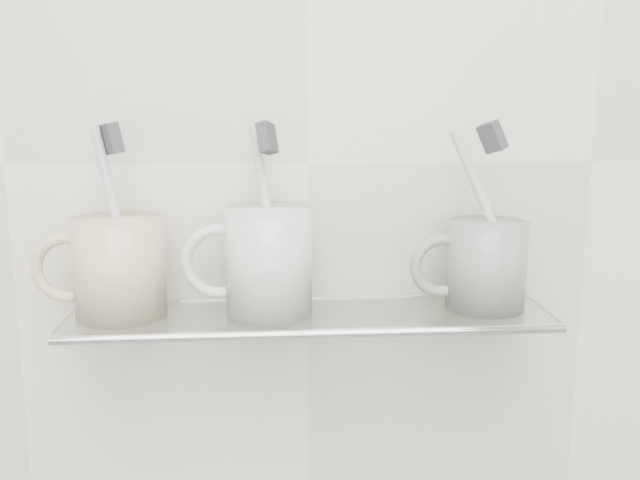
{
  "coord_description": "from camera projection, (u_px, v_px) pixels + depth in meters",
  "views": [
    {
      "loc": [
        -0.04,
        0.33,
        1.32
      ],
      "look_at": [
        0.01,
        1.04,
        1.18
      ],
      "focal_mm": 40.0,
      "sensor_mm": 36.0,
      "label": 1
    }
  ],
  "objects": [
    {
      "name": "wall_back",
      "position": [
        307.0,
        164.0,
        0.77
      ],
      "size": [
        2.5,
        0.0,
        2.5
      ],
      "primitive_type": "plane",
      "rotation": [
        1.57,
        0.0,
        0.0
      ],
      "color": "beige",
      "rests_on": "ground"
    },
    {
      "name": "shelf_glass",
      "position": [
        310.0,
        316.0,
        0.74
      ],
      "size": [
        0.5,
        0.12,
        0.01
      ],
      "primitive_type": "cube",
      "color": "silver",
      "rests_on": "wall_back"
    },
    {
      "name": "shelf_rail",
      "position": [
        314.0,
        334.0,
        0.69
      ],
      "size": [
        0.5,
        0.01,
        0.01
      ],
      "primitive_type": "cylinder",
      "rotation": [
        0.0,
        1.57,
        0.0
      ],
      "color": "silver",
      "rests_on": "shelf_glass"
    },
    {
      "name": "bracket_left",
      "position": [
        116.0,
        317.0,
        0.78
      ],
      "size": [
        0.02,
        0.03,
        0.02
      ],
      "primitive_type": "cylinder",
      "rotation": [
        1.57,
        0.0,
        0.0
      ],
      "color": "silver",
      "rests_on": "wall_back"
    },
    {
      "name": "bracket_right",
      "position": [
        493.0,
        309.0,
        0.81
      ],
      "size": [
        0.02,
        0.03,
        0.02
      ],
      "primitive_type": "cylinder",
      "rotation": [
        1.57,
        0.0,
        0.0
      ],
      "color": "silver",
      "rests_on": "wall_back"
    },
    {
      "name": "mug_left",
      "position": [
        120.0,
        267.0,
        0.72
      ],
      "size": [
        0.12,
        0.12,
        0.1
      ],
      "primitive_type": "cylinder",
      "rotation": [
        0.0,
        0.0,
        0.34
      ],
      "color": "beige",
      "rests_on": "shelf_glass"
    },
    {
      "name": "mug_left_handle",
      "position": [
        67.0,
        268.0,
        0.72
      ],
      "size": [
        0.07,
        0.01,
        0.07
      ],
      "primitive_type": "torus",
      "rotation": [
        1.57,
        0.0,
        0.0
      ],
      "color": "beige",
      "rests_on": "mug_left"
    },
    {
      "name": "toothbrush_left",
      "position": [
        117.0,
        219.0,
        0.71
      ],
      "size": [
        0.05,
        0.02,
        0.19
      ],
      "primitive_type": "cylinder",
      "rotation": [
        -0.12,
        -0.14,
        0.57
      ],
      "color": "silver",
      "rests_on": "mug_left"
    },
    {
      "name": "bristles_left",
      "position": [
        112.0,
        139.0,
        0.7
      ],
      "size": [
        0.03,
        0.03,
        0.03
      ],
      "primitive_type": "cube",
      "rotation": [
        -0.12,
        -0.14,
        0.57
      ],
      "color": "#38393F",
      "rests_on": "toothbrush_left"
    },
    {
      "name": "mug_center",
      "position": [
        269.0,
        261.0,
        0.73
      ],
      "size": [
        0.09,
        0.09,
        0.11
      ],
      "primitive_type": "cylinder",
      "rotation": [
        0.0,
        0.0,
        0.02
      ],
      "color": "silver",
      "rests_on": "shelf_glass"
    },
    {
      "name": "mug_center_handle",
      "position": [
        219.0,
        261.0,
        0.73
      ],
      "size": [
        0.08,
        0.01,
        0.08
      ],
      "primitive_type": "torus",
      "rotation": [
        1.57,
        0.0,
        0.0
      ],
      "color": "silver",
      "rests_on": "mug_center"
    },
    {
      "name": "toothbrush_center",
      "position": [
        268.0,
        217.0,
        0.73
      ],
      "size": [
        0.04,
        0.07,
        0.18
      ],
      "primitive_type": "cylinder",
      "rotation": [
        -0.22,
        -0.25,
        -0.38
      ],
      "color": "#B8B8B8",
      "rests_on": "mug_center"
    },
    {
      "name": "bristles_center",
      "position": [
        267.0,
        138.0,
        0.71
      ],
      "size": [
        0.02,
        0.03,
        0.04
      ],
      "primitive_type": "cube",
      "rotation": [
        -0.22,
        -0.25,
        -0.38
      ],
      "color": "#38393F",
      "rests_on": "toothbrush_center"
    },
    {
      "name": "mug_right",
      "position": [
        486.0,
        265.0,
        0.75
      ],
      "size": [
        0.09,
        0.09,
        0.09
      ],
      "primitive_type": "cylinder",
      "rotation": [
        0.0,
        0.0,
        -0.14
      ],
      "color": "silver",
      "rests_on": "shelf_glass"
    },
    {
      "name": "mug_right_handle",
      "position": [
        442.0,
        266.0,
        0.75
      ],
      "size": [
        0.07,
        0.01,
        0.07
      ],
      "primitive_type": "torus",
      "rotation": [
        1.57,
        0.0,
        0.0
      ],
      "color": "silver",
      "rests_on": "mug_right"
    },
    {
      "name": "toothbrush_right",
      "position": [
        489.0,
        214.0,
        0.74
      ],
      "size": [
        0.09,
        0.02,
        0.18
      ],
      "primitive_type": "cylinder",
      "rotation": [
        -0.27,
        -0.34,
        0.64
      ],
      "color": "beige",
      "rests_on": "mug_right"
    },
    {
      "name": "bristles_right",
      "position": [
        492.0,
        137.0,
        0.73
      ],
      "size": [
        0.03,
        0.03,
        0.04
      ],
      "primitive_type": "cube",
      "rotation": [
        -0.27,
        -0.34,
        0.64
      ],
      "color": "#38393F",
      "rests_on": "toothbrush_right"
    },
    {
      "name": "chrome_cap",
      "position": [
        502.0,
        300.0,
        0.76
      ],
      "size": [
        0.04,
        0.04,
        0.02
      ],
      "primitive_type": "cylinder",
      "color": "silver",
      "rests_on": "shelf_glass"
    }
  ]
}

